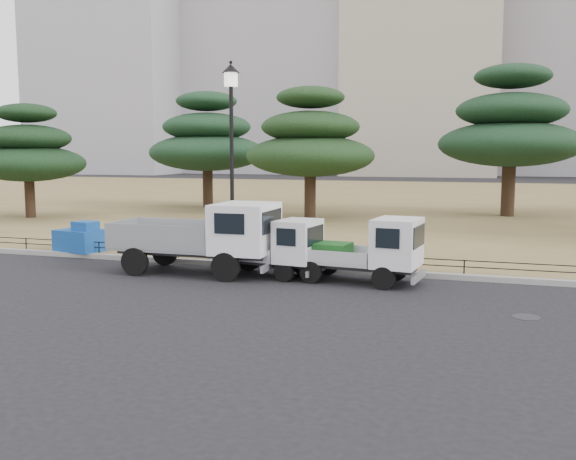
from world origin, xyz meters
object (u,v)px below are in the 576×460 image
(truck_kei_front, at_px, (273,248))
(street_lamp, at_px, (231,129))
(truck_large, at_px, (204,234))
(truck_kei_rear, at_px, (366,250))
(tarp_pile, at_px, (81,239))

(truck_kei_front, xyz_separation_m, street_lamp, (-1.86, 1.40, 3.45))
(truck_large, height_order, truck_kei_rear, truck_large)
(truck_large, distance_m, street_lamp, 3.54)
(truck_kei_rear, height_order, tarp_pile, truck_kei_rear)
(truck_large, distance_m, truck_kei_rear, 4.80)
(truck_kei_front, height_order, tarp_pile, truck_kei_front)
(truck_kei_rear, distance_m, street_lamp, 5.90)
(street_lamp, xyz_separation_m, tarp_pile, (-5.75, 0.13, -3.71))
(tarp_pile, bearing_deg, truck_kei_front, -11.36)
(truck_kei_front, height_order, street_lamp, street_lamp)
(truck_kei_rear, bearing_deg, truck_large, -172.06)
(street_lamp, bearing_deg, truck_kei_front, -36.94)
(street_lamp, distance_m, tarp_pile, 6.85)
(street_lamp, bearing_deg, tarp_pile, 178.70)
(truck_kei_front, height_order, truck_kei_rear, truck_kei_rear)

